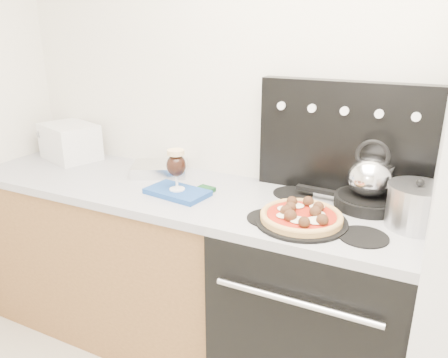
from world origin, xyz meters
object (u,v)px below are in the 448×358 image
Objects in this scene: skillet at (367,202)px; tea_kettle at (370,173)px; oven_mitt at (177,192)px; beer_glass at (176,170)px; pizza_pan at (301,221)px; base_cabinet at (121,256)px; stock_pot at (416,208)px; toaster_oven at (70,142)px; stove_body at (316,312)px; pizza at (301,215)px.

tea_kettle reaches higher than skillet.
oven_mitt is 0.11m from beer_glass.
skillet reaches higher than oven_mitt.
tea_kettle reaches higher than pizza_pan.
beer_glass is at bearing 177.95° from tea_kettle.
base_cabinet is 7.15× the size of tea_kettle.
pizza_pan is 1.66× the size of stock_pot.
toaster_oven is at bearing 163.88° from tea_kettle.
beer_glass reaches higher than stove_body.
tea_kettle is (0.14, 0.14, 0.63)m from stove_body.
toaster_oven is at bearing 178.95° from skillet.
stock_pot is (1.01, 0.07, -0.02)m from beer_glass.
base_cabinet is 0.74m from beer_glass.
toaster_oven is at bearing 168.50° from pizza.
pizza_pan is 1.76× the size of tea_kettle.
beer_glass reaches higher than stock_pot.
skillet is (0.82, 0.19, 0.03)m from oven_mitt.
tea_kettle is (0.82, 0.19, 0.05)m from beer_glass.
pizza_pan is 0.03m from pizza.
beer_glass is at bearing -176.03° from stove_body.
oven_mitt is 0.91× the size of pizza.
tea_kettle reaches higher than stock_pot.
oven_mitt is (0.87, -0.22, -0.09)m from toaster_oven.
pizza is 0.34m from skillet.
pizza is 1.47× the size of stock_pot.
toaster_oven is (-1.54, 0.17, 0.56)m from stove_body.
stock_pot reaches higher than base_cabinet.
tea_kettle is at bearing 148.65° from stock_pot.
beer_glass reaches higher than toaster_oven.
stock_pot is (1.87, -0.15, -0.00)m from toaster_oven.
stock_pot is (0.19, -0.12, -0.07)m from tea_kettle.
beer_glass is 0.62m from pizza.
beer_glass is 0.71× the size of skillet.
skillet is 1.34× the size of tea_kettle.
tea_kettle is at bearing 53.15° from pizza.
toaster_oven reaches higher than stock_pot.
tea_kettle is at bearing 13.02° from beer_glass.
pizza reaches higher than base_cabinet.
tea_kettle is at bearing 0.00° from skillet.
toaster_oven reaches higher than skillet.
tea_kettle is (0.20, 0.27, 0.14)m from pizza_pan.
toaster_oven is 1.19× the size of skillet.
stove_body is 0.65m from stock_pot.
stove_body reaches higher than base_cabinet.
toaster_oven reaches higher than stove_body.
stove_body is 0.54m from skillet.
oven_mitt is 0.85m from tea_kettle.
stock_pot reaches higher than stove_body.
beer_glass reaches higher than pizza_pan.
stock_pot reaches higher than oven_mitt.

